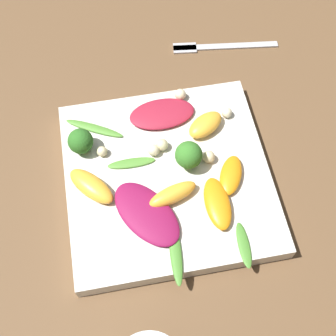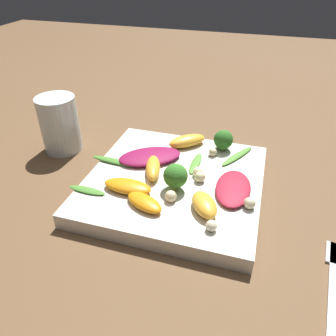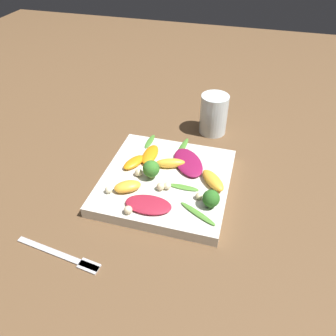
{
  "view_description": "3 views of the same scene",
  "coord_description": "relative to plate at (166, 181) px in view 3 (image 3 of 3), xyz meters",
  "views": [
    {
      "loc": [
        -0.05,
        -0.29,
        0.58
      ],
      "look_at": [
        0.0,
        -0.0,
        0.04
      ],
      "focal_mm": 50.0,
      "sensor_mm": 36.0,
      "label": 1
    },
    {
      "loc": [
        0.41,
        0.11,
        0.33
      ],
      "look_at": [
        0.01,
        -0.01,
        0.05
      ],
      "focal_mm": 35.0,
      "sensor_mm": 36.0,
      "label": 2
    },
    {
      "loc": [
        -0.15,
        0.51,
        0.5
      ],
      "look_at": [
        0.0,
        -0.02,
        0.04
      ],
      "focal_mm": 35.0,
      "sensor_mm": 36.0,
      "label": 3
    }
  ],
  "objects": [
    {
      "name": "macadamia_nut_4",
      "position": [
        0.0,
        0.04,
        0.02
      ],
      "size": [
        0.02,
        0.02,
        0.02
      ],
      "color": "beige",
      "rests_on": "plate"
    },
    {
      "name": "ground_plane",
      "position": [
        0.0,
        0.0,
        -0.01
      ],
      "size": [
        2.4,
        2.4,
        0.0
      ],
      "primitive_type": "plane",
      "color": "brown"
    },
    {
      "name": "macadamia_nut_2",
      "position": [
        0.1,
        0.08,
        0.02
      ],
      "size": [
        0.02,
        0.02,
        0.02
      ],
      "color": "beige",
      "rests_on": "plate"
    },
    {
      "name": "arugula_sprig_1",
      "position": [
        -0.09,
        0.09,
        0.02
      ],
      "size": [
        0.08,
        0.05,
        0.01
      ],
      "color": "#518E33",
      "rests_on": "plate"
    },
    {
      "name": "orange_segment_4",
      "position": [
        0.05,
        -0.06,
        0.02
      ],
      "size": [
        0.03,
        0.07,
        0.02
      ],
      "color": "orange",
      "rests_on": "plate"
    },
    {
      "name": "drinking_glass",
      "position": [
        -0.06,
        -0.24,
        0.04
      ],
      "size": [
        0.07,
        0.07,
        0.11
      ],
      "color": "silver",
      "rests_on": "ground_plane"
    },
    {
      "name": "orange_segment_3",
      "position": [
        -0.1,
        -0.01,
        0.02
      ],
      "size": [
        0.07,
        0.07,
        0.02
      ],
      "color": "#FCAD33",
      "rests_on": "plate"
    },
    {
      "name": "fork",
      "position": [
        0.12,
        0.23,
        -0.01
      ],
      "size": [
        0.17,
        0.04,
        0.01
      ],
      "color": "#B2B2B7",
      "rests_on": "ground_plane"
    },
    {
      "name": "macadamia_nut_5",
      "position": [
        -0.01,
        0.03,
        0.02
      ],
      "size": [
        0.02,
        0.02,
        0.02
      ],
      "color": "beige",
      "rests_on": "plate"
    },
    {
      "name": "macadamia_nut_1",
      "position": [
        -0.08,
        0.05,
        0.02
      ],
      "size": [
        0.01,
        0.01,
        0.01
      ],
      "color": "beige",
      "rests_on": "plate"
    },
    {
      "name": "orange_segment_2",
      "position": [
        0.08,
        -0.02,
        0.02
      ],
      "size": [
        0.05,
        0.07,
        0.01
      ],
      "color": "orange",
      "rests_on": "plate"
    },
    {
      "name": "broccoli_floret_0",
      "position": [
        -0.11,
        0.06,
        0.03
      ],
      "size": [
        0.03,
        0.03,
        0.04
      ],
      "color": "#7A9E51",
      "rests_on": "plate"
    },
    {
      "name": "macadamia_nut_0",
      "position": [
        0.06,
        0.01,
        0.02
      ],
      "size": [
        0.02,
        0.02,
        0.02
      ],
      "color": "beige",
      "rests_on": "plate"
    },
    {
      "name": "arugula_sprig_0",
      "position": [
        0.07,
        -0.12,
        0.01
      ],
      "size": [
        0.02,
        0.06,
        0.0
      ],
      "color": "#47842D",
      "rests_on": "plate"
    },
    {
      "name": "broccoli_floret_1",
      "position": [
        0.03,
        0.01,
        0.04
      ],
      "size": [
        0.04,
        0.04,
        0.04
      ],
      "color": "#7A9E51",
      "rests_on": "plate"
    },
    {
      "name": "radicchio_leaf_1",
      "position": [
        -0.04,
        -0.06,
        0.02
      ],
      "size": [
        0.11,
        0.12,
        0.01
      ],
      "color": "maroon",
      "rests_on": "plate"
    },
    {
      "name": "orange_segment_1",
      "position": [
        0.0,
        -0.04,
        0.02
      ],
      "size": [
        0.07,
        0.04,
        0.02
      ],
      "color": "#FCAD33",
      "rests_on": "plate"
    },
    {
      "name": "radicchio_leaf_0",
      "position": [
        0.01,
        0.09,
        0.02
      ],
      "size": [
        0.1,
        0.06,
        0.01
      ],
      "color": "maroon",
      "rests_on": "plate"
    },
    {
      "name": "plate",
      "position": [
        0.0,
        0.0,
        0.0
      ],
      "size": [
        0.27,
        0.27,
        0.03
      ],
      "color": "silver",
      "rests_on": "ground_plane"
    },
    {
      "name": "macadamia_nut_3",
      "position": [
        0.04,
        0.12,
        0.02
      ],
      "size": [
        0.02,
        0.02,
        0.02
      ],
      "color": "beige",
      "rests_on": "plate"
    },
    {
      "name": "arugula_sprig_2",
      "position": [
        -0.01,
        -0.11,
        0.02
      ],
      "size": [
        0.02,
        0.08,
        0.01
      ],
      "color": "#47842D",
      "rests_on": "plate"
    },
    {
      "name": "arugula_sprig_3",
      "position": [
        -0.05,
        0.02,
        0.01
      ],
      "size": [
        0.07,
        0.02,
        0.0
      ],
      "color": "#518E33",
      "rests_on": "plate"
    },
    {
      "name": "orange_segment_0",
      "position": [
        0.07,
        0.06,
        0.02
      ],
      "size": [
        0.06,
        0.06,
        0.02
      ],
      "color": "#FCAD33",
      "rests_on": "plate"
    }
  ]
}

